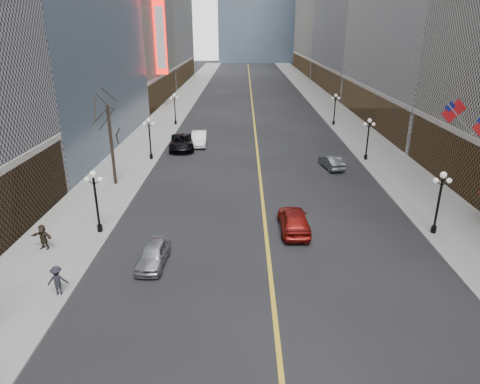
{
  "coord_description": "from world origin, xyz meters",
  "views": [
    {
      "loc": [
        -1.61,
        2.76,
        13.68
      ],
      "look_at": [
        -1.78,
        21.76,
        6.35
      ],
      "focal_mm": 32.0,
      "sensor_mm": 36.0,
      "label": 1
    }
  ],
  "objects_px": {
    "streetlamp_west_1": "(96,195)",
    "car_sb_far": "(331,162)",
    "streetlamp_west_2": "(150,134)",
    "car_sb_mid": "(294,220)",
    "streetlamp_east_2": "(368,135)",
    "car_nb_mid": "(199,138)",
    "streetlamp_east_3": "(335,106)",
    "streetlamp_east_1": "(440,196)",
    "car_nb_far": "(182,142)",
    "streetlamp_west_3": "(175,106)",
    "car_nb_near": "(153,254)"
  },
  "relations": [
    {
      "from": "streetlamp_east_3",
      "to": "streetlamp_west_3",
      "type": "distance_m",
      "value": 23.6
    },
    {
      "from": "streetlamp_west_1",
      "to": "car_sb_far",
      "type": "distance_m",
      "value": 24.66
    },
    {
      "from": "streetlamp_east_1",
      "to": "car_nb_far",
      "type": "bearing_deg",
      "value": 132.68
    },
    {
      "from": "streetlamp_east_1",
      "to": "car_sb_mid",
      "type": "bearing_deg",
      "value": 177.05
    },
    {
      "from": "streetlamp_west_3",
      "to": "car_sb_far",
      "type": "bearing_deg",
      "value": -47.14
    },
    {
      "from": "streetlamp_east_2",
      "to": "car_sb_far",
      "type": "relative_size",
      "value": 1.11
    },
    {
      "from": "streetlamp_west_2",
      "to": "car_nb_mid",
      "type": "bearing_deg",
      "value": 54.28
    },
    {
      "from": "car_nb_far",
      "to": "car_sb_far",
      "type": "xyz_separation_m",
      "value": [
        16.47,
        -7.33,
        -0.19
      ]
    },
    {
      "from": "car_nb_near",
      "to": "streetlamp_west_3",
      "type": "bearing_deg",
      "value": 98.91
    },
    {
      "from": "streetlamp_east_1",
      "to": "streetlamp_west_1",
      "type": "distance_m",
      "value": 23.6
    },
    {
      "from": "car_nb_far",
      "to": "car_sb_mid",
      "type": "height_order",
      "value": "car_sb_mid"
    },
    {
      "from": "car_nb_near",
      "to": "car_nb_far",
      "type": "relative_size",
      "value": 0.65
    },
    {
      "from": "streetlamp_west_3",
      "to": "car_nb_mid",
      "type": "xyz_separation_m",
      "value": [
        4.66,
        -11.52,
        -2.06
      ]
    },
    {
      "from": "car_sb_mid",
      "to": "car_sb_far",
      "type": "xyz_separation_m",
      "value": [
        5.47,
        14.72,
        -0.19
      ]
    },
    {
      "from": "streetlamp_west_3",
      "to": "car_sb_far",
      "type": "xyz_separation_m",
      "value": [
        19.27,
        -20.77,
        -2.23
      ]
    },
    {
      "from": "streetlamp_east_2",
      "to": "car_nb_mid",
      "type": "distance_m",
      "value": 20.12
    },
    {
      "from": "streetlamp_east_3",
      "to": "streetlamp_west_2",
      "type": "xyz_separation_m",
      "value": [
        -23.6,
        -18.0,
        0.0
      ]
    },
    {
      "from": "streetlamp_east_1",
      "to": "car_nb_near",
      "type": "bearing_deg",
      "value": -167.45
    },
    {
      "from": "streetlamp_east_3",
      "to": "streetlamp_east_2",
      "type": "bearing_deg",
      "value": -90.0
    },
    {
      "from": "streetlamp_west_2",
      "to": "car_nb_near",
      "type": "relative_size",
      "value": 1.12
    },
    {
      "from": "streetlamp_east_1",
      "to": "car_sb_mid",
      "type": "height_order",
      "value": "streetlamp_east_1"
    },
    {
      "from": "car_nb_near",
      "to": "car_sb_mid",
      "type": "bearing_deg",
      "value": 29.61
    },
    {
      "from": "streetlamp_east_3",
      "to": "streetlamp_west_2",
      "type": "distance_m",
      "value": 29.68
    },
    {
      "from": "streetlamp_east_1",
      "to": "streetlamp_east_3",
      "type": "xyz_separation_m",
      "value": [
        0.0,
        36.0,
        0.0
      ]
    },
    {
      "from": "streetlamp_west_2",
      "to": "car_sb_mid",
      "type": "distance_m",
      "value": 22.38
    },
    {
      "from": "streetlamp_east_2",
      "to": "car_nb_mid",
      "type": "xyz_separation_m",
      "value": [
        -18.94,
        6.48,
        -2.06
      ]
    },
    {
      "from": "car_sb_mid",
      "to": "car_sb_far",
      "type": "bearing_deg",
      "value": -111.15
    },
    {
      "from": "streetlamp_east_1",
      "to": "car_sb_mid",
      "type": "xyz_separation_m",
      "value": [
        -9.8,
        0.51,
        -2.04
      ]
    },
    {
      "from": "car_nb_far",
      "to": "car_nb_near",
      "type": "bearing_deg",
      "value": -91.48
    },
    {
      "from": "car_sb_mid",
      "to": "streetlamp_west_3",
      "type": "bearing_deg",
      "value": -69.52
    },
    {
      "from": "streetlamp_east_3",
      "to": "car_nb_near",
      "type": "xyz_separation_m",
      "value": [
        -18.94,
        -40.22,
        -2.21
      ]
    },
    {
      "from": "car_nb_mid",
      "to": "car_sb_far",
      "type": "bearing_deg",
      "value": -35.03
    },
    {
      "from": "streetlamp_east_1",
      "to": "car_sb_far",
      "type": "relative_size",
      "value": 1.11
    },
    {
      "from": "streetlamp_west_1",
      "to": "car_sb_far",
      "type": "xyz_separation_m",
      "value": [
        19.27,
        15.23,
        -2.23
      ]
    },
    {
      "from": "car_sb_far",
      "to": "car_nb_far",
      "type": "bearing_deg",
      "value": -35.1
    },
    {
      "from": "streetlamp_west_1",
      "to": "streetlamp_east_2",
      "type": "bearing_deg",
      "value": 37.33
    },
    {
      "from": "streetlamp_west_3",
      "to": "streetlamp_west_2",
      "type": "bearing_deg",
      "value": -90.0
    },
    {
      "from": "streetlamp_east_1",
      "to": "streetlamp_west_1",
      "type": "relative_size",
      "value": 1.0
    },
    {
      "from": "streetlamp_east_1",
      "to": "car_nb_mid",
      "type": "height_order",
      "value": "streetlamp_east_1"
    },
    {
      "from": "streetlamp_east_1",
      "to": "streetlamp_west_2",
      "type": "xyz_separation_m",
      "value": [
        -23.6,
        18.0,
        0.0
      ]
    },
    {
      "from": "streetlamp_west_1",
      "to": "car_sb_far",
      "type": "relative_size",
      "value": 1.11
    },
    {
      "from": "streetlamp_east_3",
      "to": "car_nb_far",
      "type": "height_order",
      "value": "streetlamp_east_3"
    },
    {
      "from": "streetlamp_east_1",
      "to": "streetlamp_east_2",
      "type": "distance_m",
      "value": 18.0
    },
    {
      "from": "streetlamp_east_1",
      "to": "car_sb_far",
      "type": "height_order",
      "value": "streetlamp_east_1"
    },
    {
      "from": "car_nb_near",
      "to": "car_sb_mid",
      "type": "relative_size",
      "value": 0.8
    },
    {
      "from": "streetlamp_east_3",
      "to": "streetlamp_west_1",
      "type": "height_order",
      "value": "same"
    },
    {
      "from": "car_nb_mid",
      "to": "car_nb_far",
      "type": "distance_m",
      "value": 2.68
    },
    {
      "from": "streetlamp_east_3",
      "to": "car_sb_far",
      "type": "distance_m",
      "value": 21.33
    },
    {
      "from": "car_nb_near",
      "to": "car_nb_mid",
      "type": "height_order",
      "value": "car_nb_mid"
    },
    {
      "from": "streetlamp_east_3",
      "to": "streetlamp_west_1",
      "type": "relative_size",
      "value": 1.0
    }
  ]
}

